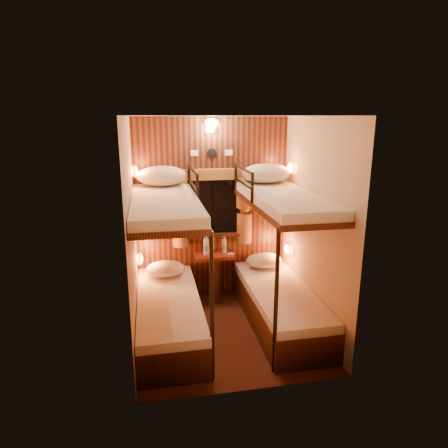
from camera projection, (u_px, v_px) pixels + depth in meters
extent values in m
plane|color=#33180D|center=(227.00, 331.00, 4.60)|extent=(2.10, 2.10, 0.00)
plane|color=silver|center=(227.00, 116.00, 3.98)|extent=(2.10, 2.10, 0.00)
plane|color=#C6B293|center=(212.00, 210.00, 5.29)|extent=(2.40, 0.00, 2.40)
plane|color=#C6B293|center=(251.00, 266.00, 3.30)|extent=(2.40, 0.00, 2.40)
plane|color=#C6B293|center=(132.00, 236.00, 4.11)|extent=(0.00, 2.40, 2.40)
plane|color=#C6B293|center=(314.00, 227.00, 4.47)|extent=(0.00, 2.40, 2.40)
cube|color=black|center=(212.00, 210.00, 5.28)|extent=(2.00, 0.03, 2.40)
cube|color=black|center=(169.00, 320.00, 4.51)|extent=(0.70, 1.90, 0.35)
cube|color=white|center=(169.00, 301.00, 4.45)|extent=(0.68, 1.88, 0.10)
cube|color=black|center=(165.00, 210.00, 4.18)|extent=(0.70, 1.90, 0.06)
cube|color=white|center=(165.00, 202.00, 4.16)|extent=(0.68, 1.88, 0.10)
cylinder|color=black|center=(212.00, 309.00, 3.58)|extent=(0.04, 0.04, 1.45)
cylinder|color=black|center=(189.00, 179.00, 5.03)|extent=(0.04, 0.04, 0.32)
cylinder|color=black|center=(197.00, 190.00, 4.22)|extent=(0.04, 0.04, 0.32)
cylinder|color=black|center=(193.00, 170.00, 4.58)|extent=(0.04, 0.85, 0.04)
cylinder|color=black|center=(193.00, 185.00, 4.63)|extent=(0.03, 0.85, 0.03)
cube|color=black|center=(279.00, 310.00, 4.74)|extent=(0.70, 1.90, 0.35)
cube|color=white|center=(280.00, 292.00, 4.68)|extent=(0.68, 1.88, 0.10)
cube|color=black|center=(283.00, 205.00, 4.41)|extent=(0.70, 1.90, 0.06)
cube|color=white|center=(284.00, 198.00, 4.39)|extent=(0.68, 1.88, 0.10)
cylinder|color=black|center=(276.00, 303.00, 3.68)|extent=(0.04, 0.04, 1.45)
cylinder|color=black|center=(236.00, 177.00, 5.14)|extent=(0.04, 0.04, 0.32)
cylinder|color=black|center=(252.00, 188.00, 4.33)|extent=(0.04, 0.04, 0.32)
cylinder|color=black|center=(243.00, 169.00, 4.69)|extent=(0.04, 0.85, 0.04)
cylinder|color=black|center=(243.00, 183.00, 4.73)|extent=(0.03, 0.85, 0.03)
cube|color=black|center=(212.00, 207.00, 5.24)|extent=(0.98, 0.02, 0.78)
cube|color=black|center=(212.00, 207.00, 5.23)|extent=(0.90, 0.01, 0.70)
cube|color=black|center=(213.00, 235.00, 5.30)|extent=(1.00, 0.12, 0.04)
cube|color=olive|center=(212.00, 174.00, 5.10)|extent=(1.10, 0.06, 0.14)
cylinder|color=olive|center=(179.00, 195.00, 5.08)|extent=(0.22, 0.22, 0.40)
cylinder|color=olive|center=(180.00, 213.00, 5.14)|extent=(0.11, 0.11, 0.12)
cylinder|color=olive|center=(180.00, 231.00, 5.20)|extent=(0.20, 0.20, 0.40)
torus|color=#B37534|center=(180.00, 213.00, 5.14)|extent=(0.14, 0.14, 0.02)
cylinder|color=olive|center=(245.00, 193.00, 5.23)|extent=(0.22, 0.22, 0.40)
cylinder|color=olive|center=(245.00, 210.00, 5.29)|extent=(0.11, 0.11, 0.12)
cylinder|color=olive|center=(244.00, 228.00, 5.36)|extent=(0.20, 0.20, 0.40)
torus|color=#B37534|center=(245.00, 210.00, 5.29)|extent=(0.14, 0.14, 0.02)
cylinder|color=black|center=(212.00, 153.00, 5.06)|extent=(0.12, 0.02, 0.12)
cube|color=silver|center=(194.00, 153.00, 5.02)|extent=(0.10, 0.01, 0.07)
cube|color=silver|center=(229.00, 153.00, 5.10)|extent=(0.10, 0.01, 0.07)
cube|color=#B37534|center=(211.00, 131.00, 4.99)|extent=(0.18, 0.01, 0.08)
ellipsoid|color=#FFCC8C|center=(212.00, 123.00, 4.95)|extent=(0.18, 0.09, 0.11)
ellipsoid|color=orange|center=(140.00, 259.00, 4.92)|extent=(0.08, 0.20, 0.13)
torus|color=#B37534|center=(140.00, 259.00, 4.92)|extent=(0.02, 0.17, 0.17)
ellipsoid|color=orange|center=(135.00, 171.00, 4.64)|extent=(0.08, 0.20, 0.13)
torus|color=#B37534|center=(135.00, 171.00, 4.64)|extent=(0.02, 0.17, 0.17)
ellipsoid|color=orange|center=(288.00, 249.00, 5.26)|extent=(0.08, 0.20, 0.13)
torus|color=#B37534|center=(288.00, 249.00, 5.26)|extent=(0.02, 0.17, 0.17)
ellipsoid|color=orange|center=(292.00, 167.00, 4.98)|extent=(0.08, 0.20, 0.13)
torus|color=#B37534|center=(292.00, 167.00, 4.98)|extent=(0.02, 0.17, 0.17)
cube|color=#5F2715|center=(214.00, 255.00, 5.25)|extent=(0.50, 0.34, 0.04)
cube|color=black|center=(215.00, 278.00, 5.33)|extent=(0.08, 0.30, 0.61)
cube|color=maroon|center=(214.00, 254.00, 5.24)|extent=(0.30, 0.34, 0.01)
cylinder|color=#99BFE5|center=(206.00, 247.00, 5.19)|extent=(0.07, 0.07, 0.21)
cylinder|color=#428DC6|center=(206.00, 248.00, 5.19)|extent=(0.07, 0.07, 0.07)
cylinder|color=#428DC6|center=(206.00, 238.00, 5.15)|extent=(0.04, 0.04, 0.03)
cylinder|color=#99BFE5|center=(224.00, 246.00, 5.26)|extent=(0.06, 0.06, 0.19)
cylinder|color=#428DC6|center=(224.00, 247.00, 5.26)|extent=(0.06, 0.06, 0.07)
cylinder|color=#428DC6|center=(224.00, 238.00, 5.23)|extent=(0.03, 0.03, 0.03)
cube|color=silver|center=(231.00, 254.00, 5.23)|extent=(0.09, 0.07, 0.01)
cube|color=silver|center=(220.00, 253.00, 5.27)|extent=(0.08, 0.07, 0.00)
ellipsoid|color=silver|center=(165.00, 269.00, 5.00)|extent=(0.48, 0.34, 0.19)
ellipsoid|color=silver|center=(264.00, 260.00, 5.29)|extent=(0.48, 0.34, 0.19)
ellipsoid|color=silver|center=(161.00, 176.00, 4.79)|extent=(0.60, 0.43, 0.24)
ellipsoid|color=silver|center=(266.00, 173.00, 5.00)|extent=(0.62, 0.44, 0.24)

